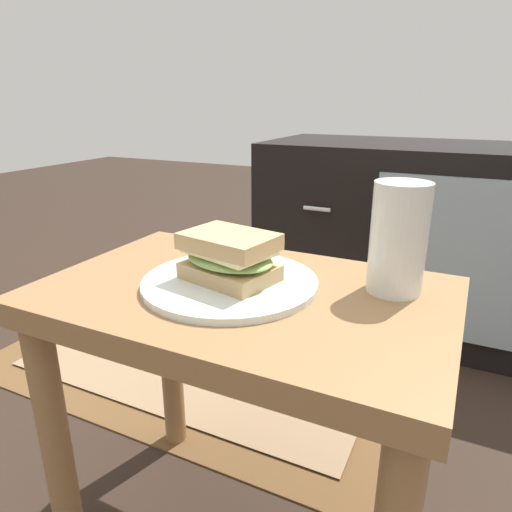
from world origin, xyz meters
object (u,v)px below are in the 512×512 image
(tv_cabinet, at_px, (419,238))
(sandwich_front, at_px, (229,257))
(plate, at_px, (229,283))
(beer_glass, at_px, (398,241))

(tv_cabinet, bearing_deg, sandwich_front, -99.06)
(tv_cabinet, distance_m, plate, 0.98)
(sandwich_front, bearing_deg, plate, 47.56)
(sandwich_front, relative_size, beer_glass, 1.01)
(tv_cabinet, height_order, plate, tv_cabinet)
(tv_cabinet, relative_size, beer_glass, 6.47)
(beer_glass, bearing_deg, plate, -157.96)
(tv_cabinet, xyz_separation_m, plate, (-0.15, -0.95, 0.17))
(tv_cabinet, xyz_separation_m, beer_glass, (0.06, -0.87, 0.24))
(plate, height_order, sandwich_front, sandwich_front)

